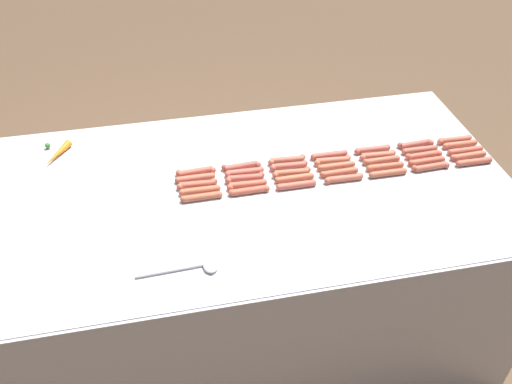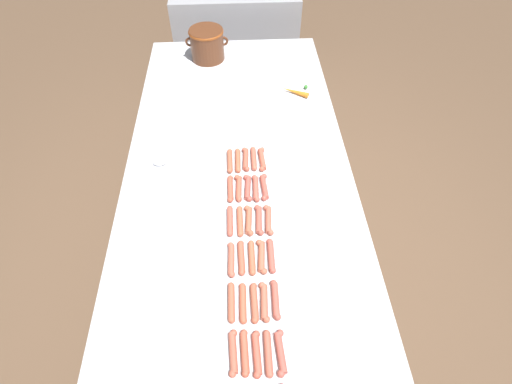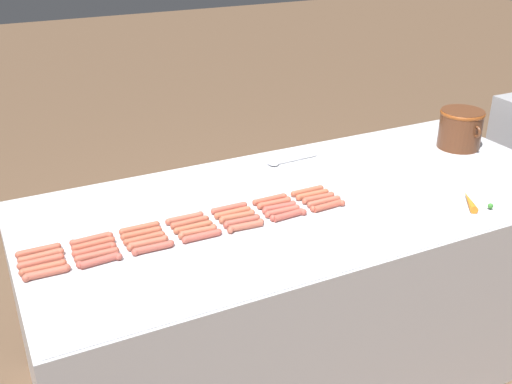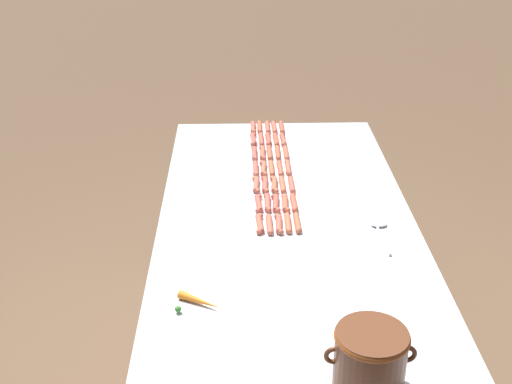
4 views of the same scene
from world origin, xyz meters
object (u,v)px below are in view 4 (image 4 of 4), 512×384
hot_dog_24 (264,168)px  hot_dog_16 (270,153)px  hot_dog_3 (288,168)px  hot_dog_17 (271,168)px  carrot (199,302)px  hot_dog_5 (294,203)px  hot_dog_33 (259,203)px  hot_dog_20 (279,224)px  hot_dog_18 (274,185)px  hot_dog_8 (275,140)px  hot_dog_11 (282,184)px  hot_dog_9 (278,153)px  bean_pot (370,357)px  hot_dog_26 (268,203)px  hot_dog_28 (253,127)px  hot_dog_0 (282,127)px  hot_dog_23 (263,153)px  hot_dog_27 (269,224)px  hot_dog_34 (260,224)px  hot_dog_4 (292,185)px  hot_dog_10 (280,168)px  hot_dog_32 (256,185)px  hot_dog_13 (288,223)px  hot_dog_21 (260,127)px  hot_dog_12 (286,203)px  hot_dog_1 (283,140)px  hot_dog_19 (276,203)px  hot_dog_25 (265,185)px  hot_dog_31 (256,169)px  hot_dog_29 (253,139)px  hot_dog_22 (261,139)px  hot_dog_2 (286,153)px  hot_dog_7 (274,127)px  hot_dog_30 (255,153)px  hot_dog_14 (268,127)px

hot_dog_24 → hot_dog_16: bearing=-101.3°
hot_dog_3 → hot_dog_17: (0.08, 0.00, 0.00)m
hot_dog_16 → carrot: size_ratio=0.97×
hot_dog_5 → hot_dog_33: size_ratio=1.00×
hot_dog_5 → hot_dog_20: 0.20m
hot_dog_16 → hot_dog_18: size_ratio=1.00×
hot_dog_17 → hot_dog_8: bearing=-96.1°
hot_dog_11 → hot_dog_18: same height
hot_dog_9 → bean_pot: 1.72m
hot_dog_26 → hot_dog_28: (0.04, -0.92, 0.00)m
hot_dog_0 → hot_dog_23: same height
hot_dog_23 → hot_dog_28: bearing=-83.7°
hot_dog_3 → hot_dog_23: 0.22m
hot_dog_28 → hot_dog_20: bearing=94.1°
hot_dog_28 → bean_pot: 2.09m
hot_dog_0 → hot_dog_27: 1.12m
hot_dog_16 → hot_dog_34: (0.08, 0.75, 0.00)m
hot_dog_4 → hot_dog_10: size_ratio=1.00×
hot_dog_32 → hot_dog_13: bearing=108.3°
hot_dog_21 → hot_dog_24: size_ratio=1.00×
hot_dog_11 → hot_dog_17: (0.04, -0.18, 0.00)m
hot_dog_23 → hot_dog_26: 0.56m
bean_pot → hot_dog_21: bearing=-83.2°
hot_dog_12 → bean_pot: bean_pot is taller
hot_dog_21 → hot_dog_27: 1.12m
hot_dog_1 → hot_dog_23: (0.12, 0.18, 0.00)m
hot_dog_12 → carrot: carrot is taller
hot_dog_1 → hot_dog_9: size_ratio=1.00×
hot_dog_19 → hot_dog_25: (0.04, -0.19, 0.00)m
hot_dog_26 → hot_dog_21: bearing=-89.8°
hot_dog_3 → hot_dog_31: 0.16m
hot_dog_12 → hot_dog_26: same height
hot_dog_11 → hot_dog_29: size_ratio=1.00×
hot_dog_9 → hot_dog_20: 0.75m
hot_dog_8 → hot_dog_22: (0.08, -0.01, 0.00)m
hot_dog_2 → hot_dog_33: size_ratio=1.00×
hot_dog_2 → hot_dog_7: bearing=-83.6°
hot_dog_2 → hot_dog_22: size_ratio=1.00×
hot_dog_33 → hot_dog_34: same height
hot_dog_0 → hot_dog_7: same height
hot_dog_16 → hot_dog_0: bearing=-103.1°
hot_dog_16 → carrot: bearing=76.7°
hot_dog_29 → hot_dog_1: bearing=176.9°
hot_dog_1 → hot_dog_12: 0.74m
hot_dog_30 → carrot: bearing=79.9°
hot_dog_14 → hot_dog_19: (0.00, 0.93, 0.00)m
hot_dog_18 → hot_dog_32: same height
hot_dog_13 → hot_dog_34: same height
hot_dog_22 → carrot: carrot is taller
hot_dog_5 → hot_dog_22: same height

